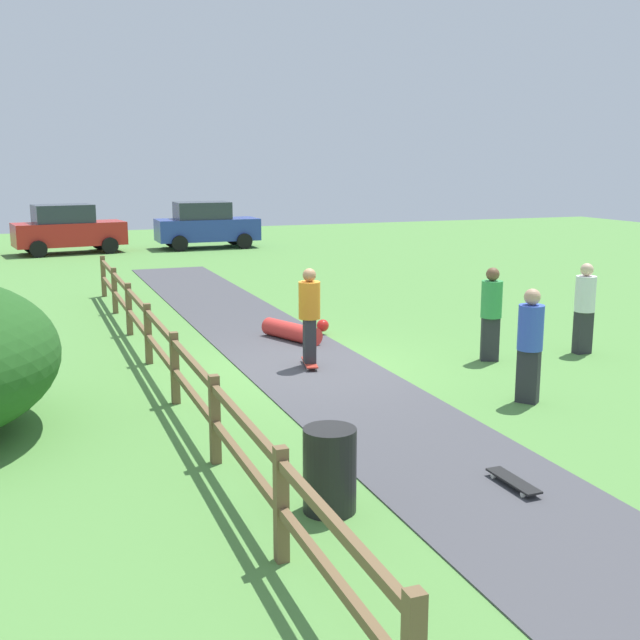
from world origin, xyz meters
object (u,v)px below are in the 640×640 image
Objects in this scene: trash_bin at (330,470)px; parked_car_red at (68,229)px; bystander_blue at (530,340)px; parked_car_blue at (206,225)px; skater_riding at (309,312)px; skateboard_loose at (513,481)px; skater_fallen at (294,331)px; bystander_white at (585,304)px; bystander_green at (491,310)px.

trash_bin is 25.56m from parked_car_red.
parked_car_blue is at bearing 89.23° from bystander_blue.
skateboard_loose is (0.32, -5.77, -0.91)m from skater_riding.
skater_riding is at bearing 71.97° from trash_bin.
skater_fallen is 1.89× the size of skateboard_loose.
bystander_blue reaches higher than bystander_white.
parked_car_red is (-3.16, 25.74, 0.87)m from skateboard_loose.
bystander_blue is at bearing -90.77° from parked_car_blue.
parked_car_blue reaches higher than bystander_blue.
bystander_green is 21.55m from parked_car_red.
skater_fallen is 4.06m from bystander_green.
parked_car_red reaches higher than bystander_blue.
skater_fallen is 0.36× the size of parked_car_blue.
bystander_blue is at bearing -52.62° from skater_riding.
bystander_green is 0.41× the size of parked_car_blue.
skater_riding is 3.92m from bystander_blue.
parked_car_blue is at bearing 84.74° from skateboard_loose.
parked_car_blue is (0.31, 23.08, -0.01)m from bystander_blue.
skater_riding is 3.33m from bystander_green.
bystander_white reaches higher than skater_fallen.
trash_bin is 4.89m from bystander_blue.
bystander_blue is (4.19, 2.46, 0.51)m from trash_bin.
trash_bin is at bearing -136.13° from bystander_green.
trash_bin is at bearing 174.62° from skateboard_loose.
bystander_blue reaches higher than trash_bin.
skateboard_loose is at bearing -82.99° from parked_car_red.
parked_car_red is at bearing 102.76° from bystander_blue.
parked_car_blue reaches higher than skater_riding.
bystander_green is 2.57m from bystander_blue.
bystander_white is at bearing -31.93° from skater_fallen.
skater_fallen is at bearing -79.55° from parked_car_red.
parked_car_red is (-6.10, 20.67, 0.01)m from bystander_green.
skateboard_loose is at bearing -95.26° from parked_car_blue.
skater_riding is at bearing -97.66° from parked_car_blue.
skater_riding is 5.85m from skateboard_loose.
skater_riding is at bearing 127.38° from bystander_blue.
skateboard_loose is 7.00m from bystander_white.
skater_fallen reaches higher than skateboard_loose.
skater_riding reaches higher than bystander_blue.
trash_bin reaches higher than skater_fallen.
bystander_white is 3.63m from bystander_blue.
skater_riding reaches higher than skateboard_loose.
skateboard_loose is 0.47× the size of bystander_green.
parked_car_red is at bearing 92.32° from trash_bin.
parked_car_red is at bearing 98.12° from skater_riding.
parked_car_blue is at bearing 91.58° from bystander_green.
skateboard_loose is 0.46× the size of bystander_blue.
skater_fallen is 5.67m from bystander_white.
bystander_white is 0.99× the size of bystander_blue.
bystander_green reaches higher than skateboard_loose.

